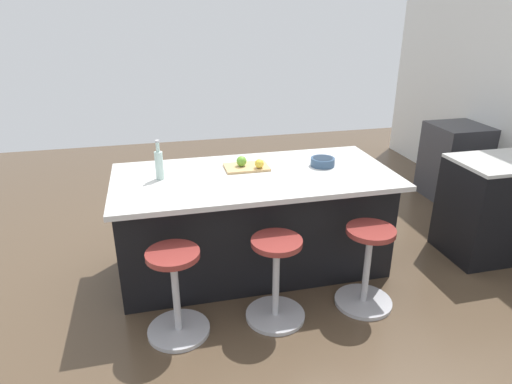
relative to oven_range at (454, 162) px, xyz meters
The scene contains 11 objects.
ground_plane 2.99m from the oven_range, 18.90° to the left, with size 8.19×8.19×0.00m, color brown.
oven_range is the anchor object (origin of this frame).
kitchen_island 2.86m from the oven_range, 20.55° to the left, with size 2.25×1.07×0.89m.
stool_by_window 2.61m from the oven_range, 41.13° to the left, with size 0.44×0.44×0.65m.
stool_middle 3.18m from the oven_range, 32.67° to the left, with size 0.44×0.44×0.65m.
stool_near_camera 3.80m from the oven_range, 26.87° to the left, with size 0.44×0.44×0.65m.
cutting_board 2.89m from the oven_range, 18.31° to the left, with size 0.36×0.24×0.02m, color tan.
apple_yellow 2.83m from the oven_range, 20.26° to the left, with size 0.07×0.07×0.07m, color gold.
apple_green 2.93m from the oven_range, 17.85° to the left, with size 0.08×0.08×0.08m, color #609E2D.
water_bottle 3.60m from the oven_range, 15.97° to the left, with size 0.06×0.06×0.31m.
fruit_bowl 2.34m from the oven_range, 25.41° to the left, with size 0.20×0.20×0.07m.
Camera 1 is at (0.64, 3.35, 2.14)m, focal length 31.26 mm.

